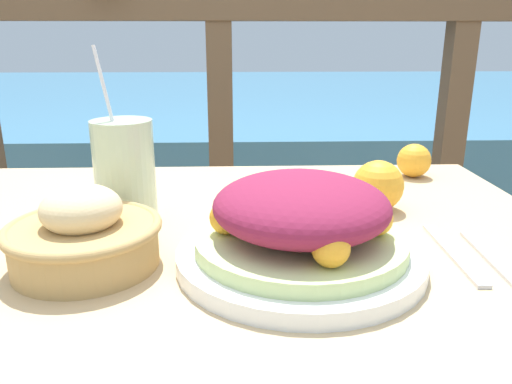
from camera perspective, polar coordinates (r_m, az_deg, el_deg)
The scene contains 10 objects.
patio_table at distance 0.70m, azimuth -6.04°, elevation -13.98°, with size 1.04×0.84×0.74m.
railing_fence at distance 1.47m, azimuth -4.05°, elevation 8.29°, with size 2.80×0.08×1.13m.
sea_backdrop at distance 4.01m, azimuth -2.77°, elevation 7.33°, with size 12.00×4.00×0.60m.
salad_plate at distance 0.59m, azimuth 5.16°, elevation -4.05°, with size 0.30×0.30×0.11m.
drink_glass at distance 0.74m, azimuth -14.77°, elevation 2.26°, with size 0.09×0.09×0.25m.
bread_basket at distance 0.62m, azimuth -19.04°, elevation -4.68°, with size 0.18×0.18×0.10m.
fork at distance 0.68m, azimuth 21.59°, elevation -6.49°, with size 0.02×0.18×0.00m.
knife at distance 0.67m, azimuth 25.60°, elevation -7.19°, with size 0.03×0.18×0.00m.
orange_near_basket at distance 0.80m, azimuth 13.77°, elevation 0.71°, with size 0.08×0.08×0.08m.
orange_near_glass at distance 1.01m, azimuth 17.60°, elevation 3.45°, with size 0.06×0.06×0.06m.
Camera 1 is at (0.05, -0.60, 1.00)m, focal length 35.00 mm.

